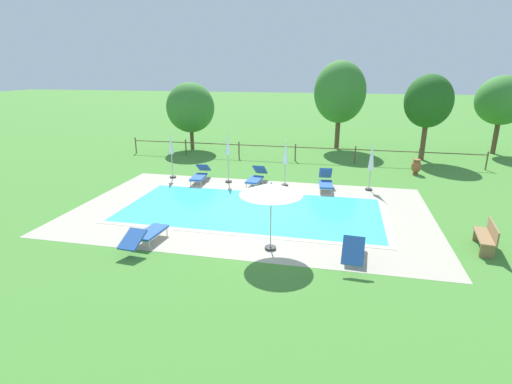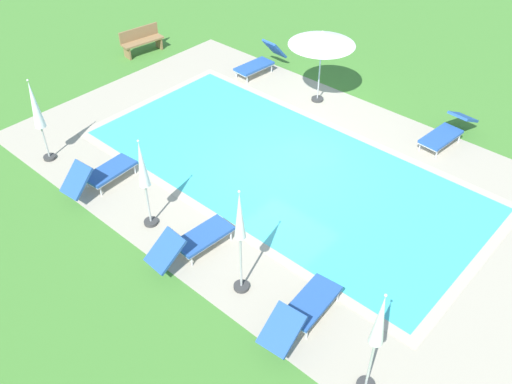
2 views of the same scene
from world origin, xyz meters
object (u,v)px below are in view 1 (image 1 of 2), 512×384
object	(u,v)px
sun_lounger_north_near_steps	(326,181)
sun_lounger_north_end	(146,234)
patio_umbrella_open_foreground	(271,189)
sun_lounger_south_mid	(354,248)
patio_umbrella_closed_row_centre	(171,148)
tree_west_mid	(340,92)
sun_lounger_north_far	(256,177)
tree_far_west	(502,101)
sun_lounger_north_mid	(200,174)
terracotta_urn_near_fence	(416,166)
wooden_bench_lawn_side	(487,236)
tree_east_mid	(428,101)
tree_centre	(190,108)
patio_umbrella_closed_row_west	(285,156)
patio_umbrella_closed_row_mid_west	(372,159)
patio_umbrella_closed_row_mid_east	(228,150)

from	to	relation	value
sun_lounger_north_near_steps	sun_lounger_north_end	bearing A→B (deg)	-125.81
sun_lounger_north_near_steps	patio_umbrella_open_foreground	world-z (taller)	patio_umbrella_open_foreground
sun_lounger_south_mid	patio_umbrella_closed_row_centre	size ratio (longest dim) A/B	0.81
sun_lounger_north_end	tree_west_mid	xyz separation A→B (m)	(5.65, 17.62, 3.53)
sun_lounger_north_far	sun_lounger_south_mid	bearing A→B (deg)	-57.91
sun_lounger_south_mid	tree_far_west	world-z (taller)	tree_far_west
sun_lounger_north_mid	terracotta_urn_near_fence	distance (m)	11.48
sun_lounger_north_mid	tree_west_mid	size ratio (longest dim) A/B	0.35
wooden_bench_lawn_side	tree_east_mid	world-z (taller)	tree_east_mid
sun_lounger_north_end	terracotta_urn_near_fence	distance (m)	14.98
terracotta_urn_near_fence	tree_far_west	size ratio (longest dim) A/B	0.16
tree_far_west	terracotta_urn_near_fence	bearing A→B (deg)	-131.19
sun_lounger_north_end	tree_centre	size ratio (longest dim) A/B	0.46
sun_lounger_south_mid	patio_umbrella_closed_row_west	bearing A→B (deg)	113.26
patio_umbrella_open_foreground	patio_umbrella_closed_row_mid_west	bearing A→B (deg)	64.70
sun_lounger_north_end	tree_east_mid	distance (m)	18.88
wooden_bench_lawn_side	sun_lounger_south_mid	bearing A→B (deg)	-158.10
patio_umbrella_closed_row_west	patio_umbrella_closed_row_mid_east	size ratio (longest dim) A/B	0.90
patio_umbrella_closed_row_centre	tree_far_west	bearing A→B (deg)	29.13
sun_lounger_north_mid	patio_umbrella_closed_row_centre	size ratio (longest dim) A/B	0.87
sun_lounger_north_mid	wooden_bench_lawn_side	world-z (taller)	wooden_bench_lawn_side
patio_umbrella_closed_row_mid_east	tree_west_mid	size ratio (longest dim) A/B	0.42
patio_umbrella_closed_row_centre	sun_lounger_north_end	bearing A→B (deg)	-72.03
patio_umbrella_closed_row_mid_west	terracotta_urn_near_fence	bearing A→B (deg)	53.46
sun_lounger_north_near_steps	patio_umbrella_closed_row_mid_east	world-z (taller)	patio_umbrella_closed_row_mid_east
sun_lounger_north_near_steps	sun_lounger_north_mid	bearing A→B (deg)	-179.72
patio_umbrella_closed_row_centre	wooden_bench_lawn_side	world-z (taller)	patio_umbrella_closed_row_centre
terracotta_urn_near_fence	tree_east_mid	world-z (taller)	tree_east_mid
sun_lounger_north_far	terracotta_urn_near_fence	distance (m)	8.79
tree_far_west	tree_west_mid	world-z (taller)	tree_west_mid
patio_umbrella_open_foreground	tree_east_mid	size ratio (longest dim) A/B	0.43
sun_lounger_south_mid	patio_umbrella_closed_row_mid_east	bearing A→B (deg)	129.40
sun_lounger_south_mid	patio_umbrella_closed_row_mid_west	size ratio (longest dim) A/B	0.84
sun_lounger_north_far	tree_east_mid	distance (m)	12.12
sun_lounger_north_end	sun_lounger_south_mid	distance (m)	6.51
sun_lounger_north_mid	tree_far_west	distance (m)	20.09
terracotta_urn_near_fence	tree_east_mid	size ratio (longest dim) A/B	0.16
tree_east_mid	patio_umbrella_closed_row_west	bearing A→B (deg)	-134.78
wooden_bench_lawn_side	tree_west_mid	xyz separation A→B (m)	(-4.92, 15.67, 3.41)
sun_lounger_north_mid	sun_lounger_north_far	distance (m)	2.86
sun_lounger_south_mid	tree_far_west	size ratio (longest dim) A/B	0.38
tree_far_west	tree_centre	distance (m)	20.40
patio_umbrella_closed_row_centre	wooden_bench_lawn_side	size ratio (longest dim) A/B	1.54
patio_umbrella_open_foreground	patio_umbrella_closed_row_mid_east	size ratio (longest dim) A/B	0.88
patio_umbrella_closed_row_west	wooden_bench_lawn_side	bearing A→B (deg)	-37.85
terracotta_urn_near_fence	wooden_bench_lawn_side	bearing A→B (deg)	-86.25
patio_umbrella_open_foreground	patio_umbrella_closed_row_mid_east	distance (m)	7.81
sun_lounger_north_near_steps	wooden_bench_lawn_side	size ratio (longest dim) A/B	1.28
tree_far_west	patio_umbrella_closed_row_west	bearing A→B (deg)	-140.04
sun_lounger_north_far	sun_lounger_north_end	distance (m)	7.76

